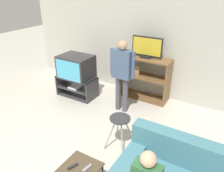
{
  "coord_description": "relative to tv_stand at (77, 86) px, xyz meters",
  "views": [
    {
      "loc": [
        1.84,
        -0.76,
        2.5
      ],
      "look_at": [
        0.16,
        2.08,
        0.9
      ],
      "focal_mm": 35.0,
      "sensor_mm": 36.0,
      "label": 1
    }
  ],
  "objects": [
    {
      "name": "media_shelf",
      "position": [
        1.4,
        0.71,
        0.27
      ],
      "size": [
        1.13,
        0.42,
        0.98
      ],
      "color": "brown",
      "rests_on": "ground_plane"
    },
    {
      "name": "remote_control_black",
      "position": [
        1.62,
        -2.08,
        0.15
      ],
      "size": [
        0.09,
        0.15,
        0.02
      ],
      "primitive_type": "cube",
      "rotation": [
        0.0,
        0.0,
        -0.37
      ],
      "color": "#232328",
      "rests_on": "snack_table"
    },
    {
      "name": "television_flat",
      "position": [
        1.41,
        0.73,
        0.96
      ],
      "size": [
        0.68,
        0.2,
        0.46
      ],
      "color": "black",
      "rests_on": "media_shelf"
    },
    {
      "name": "television_main",
      "position": [
        0.03,
        -0.01,
        0.5
      ],
      "size": [
        0.73,
        0.57,
        0.52
      ],
      "color": "#2D2D33",
      "rests_on": "tv_stand"
    },
    {
      "name": "wall_back",
      "position": [
        1.25,
        0.99,
        1.06
      ],
      "size": [
        6.4,
        0.06,
        2.6
      ],
      "color": "beige",
      "rests_on": "ground_plane"
    },
    {
      "name": "remote_control_white",
      "position": [
        1.79,
        -2.01,
        0.15
      ],
      "size": [
        0.06,
        0.15,
        0.02
      ],
      "primitive_type": "cube",
      "rotation": [
        0.0,
        0.0,
        -0.16
      ],
      "color": "gray",
      "rests_on": "snack_table"
    },
    {
      "name": "tv_stand",
      "position": [
        0.0,
        0.0,
        0.0
      ],
      "size": [
        0.92,
        0.48,
        0.48
      ],
      "color": "#38383D",
      "rests_on": "ground_plane"
    },
    {
      "name": "snack_table",
      "position": [
        1.7,
        -2.05,
        0.09
      ],
      "size": [
        0.47,
        0.47,
        0.37
      ],
      "color": "brown",
      "rests_on": "ground_plane"
    },
    {
      "name": "person_standing_adult",
      "position": [
        1.22,
        -0.04,
        0.67
      ],
      "size": [
        0.53,
        0.2,
        1.5
      ],
      "color": "#4C4C56",
      "rests_on": "ground_plane"
    },
    {
      "name": "folding_stool",
      "position": [
        1.73,
        -1.05,
        0.21
      ],
      "size": [
        0.37,
        0.44,
        0.56
      ],
      "color": "#99999E",
      "rests_on": "ground_plane"
    }
  ]
}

